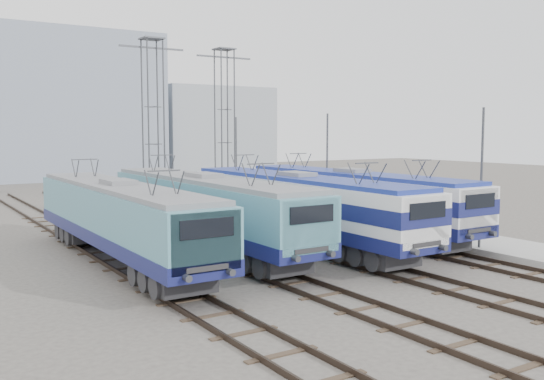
{
  "coord_description": "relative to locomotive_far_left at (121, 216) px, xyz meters",
  "views": [
    {
      "loc": [
        -15.26,
        -16.9,
        5.88
      ],
      "look_at": [
        -0.06,
        7.0,
        3.12
      ],
      "focal_mm": 40.0,
      "sensor_mm": 36.0,
      "label": 1
    }
  ],
  "objects": [
    {
      "name": "ground",
      "position": [
        6.75,
        -8.84,
        -2.18
      ],
      "size": [
        160.0,
        160.0,
        0.0
      ],
      "primitive_type": "plane",
      "color": "#514C47"
    },
    {
      "name": "platform",
      "position": [
        16.95,
        -0.84,
        -2.03
      ],
      "size": [
        4.0,
        70.0,
        0.3
      ],
      "primitive_type": "cube",
      "color": "#9E9E99",
      "rests_on": "ground"
    },
    {
      "name": "locomotive_far_left",
      "position": [
        0.0,
        0.0,
        0.0
      ],
      "size": [
        2.76,
        17.42,
        3.28
      ],
      "color": "navy",
      "rests_on": "ground"
    },
    {
      "name": "locomotive_center_left",
      "position": [
        4.5,
        0.69,
        0.05
      ],
      "size": [
        2.82,
        17.82,
        3.35
      ],
      "color": "navy",
      "rests_on": "ground"
    },
    {
      "name": "locomotive_center_right",
      "position": [
        9.0,
        -0.75,
        0.09
      ],
      "size": [
        2.8,
        17.7,
        3.33
      ],
      "color": "navy",
      "rests_on": "ground"
    },
    {
      "name": "locomotive_far_right",
      "position": [
        13.5,
        0.32,
        0.07
      ],
      "size": [
        2.78,
        17.54,
        3.3
      ],
      "color": "navy",
      "rests_on": "ground"
    },
    {
      "name": "catenary_tower_west",
      "position": [
        6.75,
        13.16,
        4.47
      ],
      "size": [
        4.5,
        1.2,
        12.0
      ],
      "color": "#3F4247",
      "rests_on": "ground"
    },
    {
      "name": "catenary_tower_east",
      "position": [
        13.25,
        15.16,
        4.47
      ],
      "size": [
        4.5,
        1.2,
        12.0
      ],
      "color": "#3F4247",
      "rests_on": "ground"
    },
    {
      "name": "mast_front",
      "position": [
        15.35,
        -6.84,
        1.32
      ],
      "size": [
        0.12,
        0.12,
        7.0
      ],
      "primitive_type": "cylinder",
      "color": "#3F4247",
      "rests_on": "ground"
    },
    {
      "name": "mast_mid",
      "position": [
        15.35,
        5.16,
        1.32
      ],
      "size": [
        0.12,
        0.12,
        7.0
      ],
      "primitive_type": "cylinder",
      "color": "#3F4247",
      "rests_on": "ground"
    },
    {
      "name": "mast_rear",
      "position": [
        15.35,
        17.16,
        1.32
      ],
      "size": [
        0.12,
        0.12,
        7.0
      ],
      "primitive_type": "cylinder",
      "color": "#3F4247",
      "rests_on": "ground"
    },
    {
      "name": "building_center",
      "position": [
        10.75,
        53.16,
        6.82
      ],
      "size": [
        22.0,
        14.0,
        18.0
      ],
      "primitive_type": "cube",
      "color": "#8490A2",
      "rests_on": "ground"
    },
    {
      "name": "building_east",
      "position": [
        30.75,
        53.16,
        3.82
      ],
      "size": [
        16.0,
        12.0,
        12.0
      ],
      "primitive_type": "cube",
      "color": "#959DA6",
      "rests_on": "ground"
    }
  ]
}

